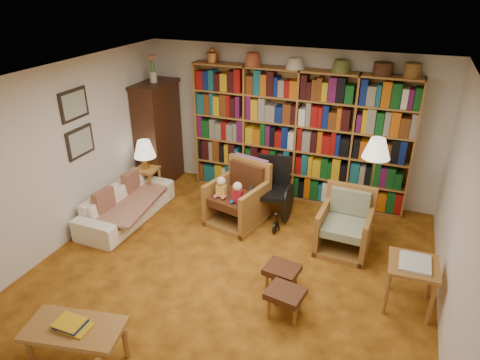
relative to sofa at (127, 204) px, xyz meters
The scene contains 23 objects.
floor 2.15m from the sofa, 16.27° to the right, with size 5.00×5.00×0.00m, color #BA6E1C.
ceiling 3.10m from the sofa, 16.27° to the right, with size 5.00×5.00×0.00m, color white.
wall_back 2.97m from the sofa, 42.85° to the left, with size 5.00×5.00×0.00m, color silver.
wall_front 3.85m from the sofa, 56.51° to the right, with size 5.00×5.00×0.00m, color silver.
wall_left 1.24m from the sofa, 126.94° to the right, with size 5.00×5.00×0.00m, color silver.
wall_right 4.70m from the sofa, ahead, with size 5.00×5.00×0.00m, color silver.
bookshelf 2.98m from the sofa, 37.56° to the left, with size 3.60×0.30×2.42m.
curio_cabinet 1.58m from the sofa, 98.32° to the left, with size 0.50×0.95×2.40m.
framed_pictures 1.46m from the sofa, 145.12° to the right, with size 0.03×0.52×0.97m.
sofa is the anchor object (origin of this frame).
sofa_throw 0.07m from the sofa, ahead, with size 0.74×1.39×0.04m, color beige.
cushion_left 0.42m from the sofa, 110.38° to the left, with size 0.12×0.37×0.37m, color maroon.
cushion_right 0.42m from the sofa, 110.38° to the right, with size 0.11×0.36×0.36m, color maroon.
side_table_lamp 0.79m from the sofa, 97.35° to the left, with size 0.40×0.40×0.54m.
table_lamp 1.00m from the sofa, 97.35° to the left, with size 0.37×0.37×0.50m.
armchair_leather 1.78m from the sofa, 21.07° to the left, with size 0.95×0.97×0.98m.
armchair_sage 3.35m from the sofa, ahead, with size 0.73×0.76×0.87m.
wheelchair 2.28m from the sofa, 22.24° to the left, with size 0.58×0.81×1.02m.
floor_lamp 3.84m from the sofa, 16.14° to the left, with size 0.39×0.39×1.49m.
side_table_papers 4.23m from the sofa, ahead, with size 0.57×0.57×0.63m.
footstool_a 2.85m from the sofa, 15.09° to the right, with size 0.44×0.39×0.34m.
footstool_b 3.12m from the sofa, 21.49° to the right, with size 0.45×0.40×0.34m.
coffee_table 2.75m from the sofa, 65.34° to the right, with size 1.04×0.66×0.47m.
Camera 1 is at (1.75, -4.22, 3.53)m, focal length 32.00 mm.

